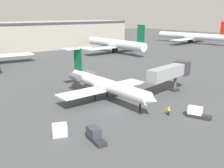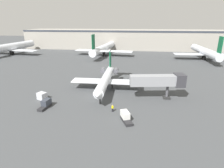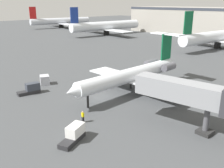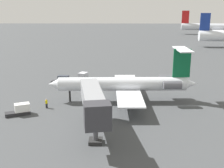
# 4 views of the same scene
# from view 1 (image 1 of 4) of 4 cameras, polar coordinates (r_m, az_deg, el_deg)

# --- Properties ---
(ground_plane) EXTENTS (400.00, 400.00, 0.10)m
(ground_plane) POSITION_cam_1_polar(r_m,az_deg,el_deg) (50.84, 0.97, -5.47)
(ground_plane) COLOR #424447
(regional_jet) EXTENTS (20.57, 27.88, 9.94)m
(regional_jet) POSITION_cam_1_polar(r_m,az_deg,el_deg) (55.48, -1.80, 0.12)
(regional_jet) COLOR silver
(regional_jet) RESTS_ON ground_plane
(jet_bridge) EXTENTS (14.20, 5.21, 6.63)m
(jet_bridge) POSITION_cam_1_polar(r_m,az_deg,el_deg) (61.45, 12.65, 2.60)
(jet_bridge) COLOR gray
(jet_bridge) RESTS_ON ground_plane
(ground_crew_marshaller) EXTENTS (0.44, 0.32, 1.69)m
(ground_crew_marshaller) POSITION_cam_1_polar(r_m,az_deg,el_deg) (48.61, 12.08, -5.66)
(ground_crew_marshaller) COLOR black
(ground_crew_marshaller) RESTS_ON ground_plane
(baggage_tug_lead) EXTENTS (1.87, 4.14, 1.90)m
(baggage_tug_lead) POSITION_cam_1_polar(r_m,az_deg,el_deg) (38.71, -3.71, -10.92)
(baggage_tug_lead) COLOR #262628
(baggage_tug_lead) RESTS_ON ground_plane
(baggage_tug_trailing) EXTENTS (2.86, 4.23, 1.90)m
(baggage_tug_trailing) POSITION_cam_1_polar(r_m,az_deg,el_deg) (48.97, 17.78, -5.93)
(baggage_tug_trailing) COLOR #262628
(baggage_tug_trailing) RESTS_ON ground_plane
(cargo_container_uld) EXTENTS (2.68, 2.45, 1.81)m
(cargo_container_uld) POSITION_cam_1_polar(r_m,az_deg,el_deg) (40.79, -11.15, -9.67)
(cargo_container_uld) COLOR silver
(cargo_container_uld) RESTS_ON ground_plane
(parked_airliner_east_mid) EXTENTS (31.06, 36.86, 13.18)m
(parked_airliner_east_mid) POSITION_cam_1_polar(r_m,az_deg,el_deg) (121.55, 0.69, 8.63)
(parked_airliner_east_mid) COLOR silver
(parked_airliner_east_mid) RESTS_ON ground_plane
(parked_airliner_east_end) EXTENTS (36.79, 43.33, 13.13)m
(parked_airliner_east_end) POSITION_cam_1_polar(r_m,az_deg,el_deg) (168.60, 16.60, 9.80)
(parked_airliner_east_end) COLOR silver
(parked_airliner_east_end) RESTS_ON ground_plane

